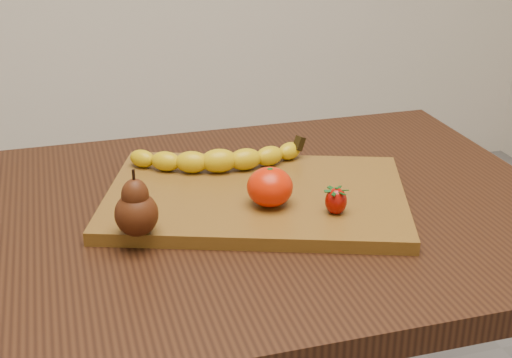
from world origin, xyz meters
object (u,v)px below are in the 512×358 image
object	(u,v)px
cutting_board	(256,197)
mandarin	(270,187)
table	(236,264)
pear	(136,203)

from	to	relation	value
cutting_board	mandarin	world-z (taller)	mandarin
table	cutting_board	bearing A→B (deg)	15.33
table	pear	xyz separation A→B (m)	(-0.16, -0.08, 0.16)
cutting_board	pear	bearing A→B (deg)	-136.09
cutting_board	mandarin	distance (m)	0.06
mandarin	table	bearing A→B (deg)	134.21
table	pear	distance (m)	0.24
pear	cutting_board	bearing A→B (deg)	24.36
cutting_board	pear	xyz separation A→B (m)	(-0.19, -0.09, 0.06)
cutting_board	pear	distance (m)	0.22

